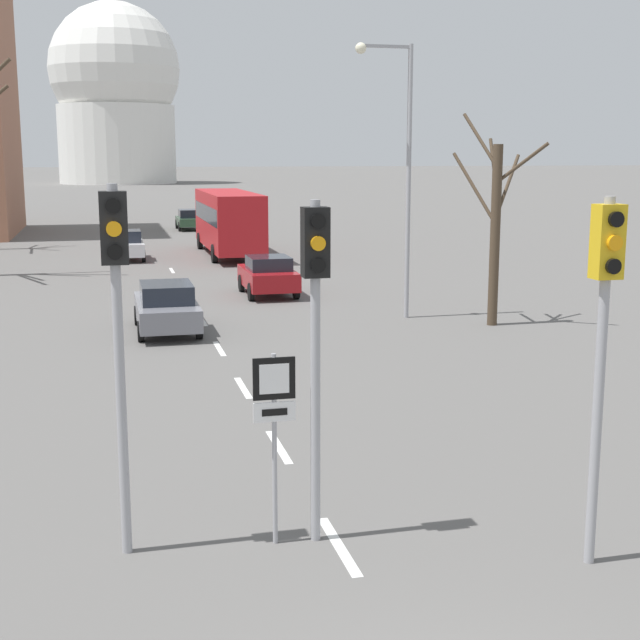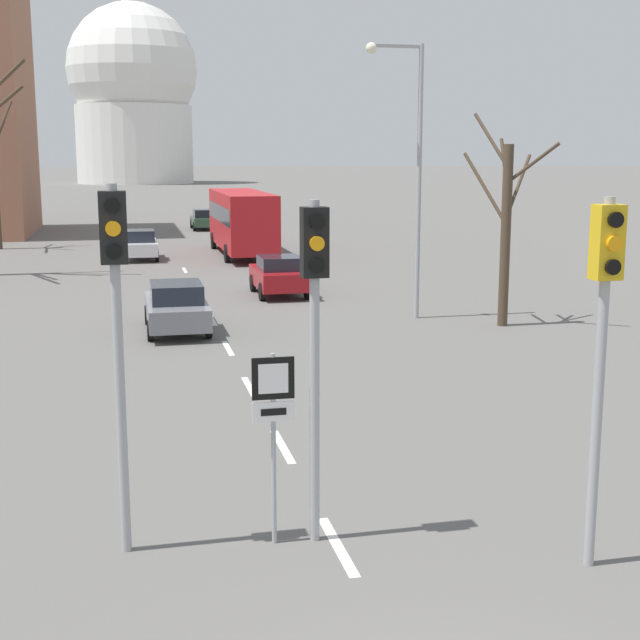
{
  "view_description": "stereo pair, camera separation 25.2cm",
  "coord_description": "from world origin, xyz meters",
  "px_view_note": "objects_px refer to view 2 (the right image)",
  "views": [
    {
      "loc": [
        -3.06,
        -6.6,
        5.51
      ],
      "look_at": [
        -0.07,
        5.75,
        3.14
      ],
      "focal_mm": 50.0,
      "sensor_mm": 36.0,
      "label": 1
    },
    {
      "loc": [
        -2.81,
        -6.66,
        5.51
      ],
      "look_at": [
        -0.07,
        5.75,
        3.14
      ],
      "focal_mm": 50.0,
      "sensor_mm": 36.0,
      "label": 2
    }
  ],
  "objects_px": {
    "traffic_signal_near_right": "(603,314)",
    "city_bus": "(242,218)",
    "sedan_far_left": "(176,307)",
    "street_lamp_right": "(410,156)",
    "route_sign_post": "(273,415)",
    "traffic_signal_centre_tall": "(315,307)",
    "sedan_near_right": "(141,245)",
    "sedan_mid_centre": "(204,219)",
    "sedan_near_left": "(279,275)",
    "traffic_signal_near_left": "(116,301)"
  },
  "relations": [
    {
      "from": "sedan_near_left",
      "to": "city_bus",
      "type": "distance_m",
      "value": 14.56
    },
    {
      "from": "sedan_near_right",
      "to": "sedan_mid_centre",
      "type": "bearing_deg",
      "value": 75.02
    },
    {
      "from": "traffic_signal_centre_tall",
      "to": "sedan_near_left",
      "type": "distance_m",
      "value": 22.97
    },
    {
      "from": "sedan_far_left",
      "to": "city_bus",
      "type": "xyz_separation_m",
      "value": [
        4.85,
        21.01,
        1.25
      ]
    },
    {
      "from": "traffic_signal_near_right",
      "to": "sedan_near_right",
      "type": "xyz_separation_m",
      "value": [
        -5.14,
        37.73,
        -2.68
      ]
    },
    {
      "from": "traffic_signal_near_left",
      "to": "sedan_near_right",
      "type": "bearing_deg",
      "value": 88.39
    },
    {
      "from": "traffic_signal_centre_tall",
      "to": "city_bus",
      "type": "xyz_separation_m",
      "value": [
        3.84,
        37.07,
        -1.38
      ]
    },
    {
      "from": "street_lamp_right",
      "to": "traffic_signal_near_right",
      "type": "bearing_deg",
      "value": -100.36
    },
    {
      "from": "sedan_mid_centre",
      "to": "sedan_near_left",
      "type": "bearing_deg",
      "value": -89.8
    },
    {
      "from": "traffic_signal_near_right",
      "to": "city_bus",
      "type": "bearing_deg",
      "value": 89.46
    },
    {
      "from": "sedan_near_left",
      "to": "street_lamp_right",
      "type": "bearing_deg",
      "value": -59.92
    },
    {
      "from": "traffic_signal_centre_tall",
      "to": "traffic_signal_near_right",
      "type": "xyz_separation_m",
      "value": [
        3.48,
        -1.59,
        0.05
      ]
    },
    {
      "from": "traffic_signal_centre_tall",
      "to": "traffic_signal_near_right",
      "type": "bearing_deg",
      "value": -24.61
    },
    {
      "from": "route_sign_post",
      "to": "street_lamp_right",
      "type": "xyz_separation_m",
      "value": [
        7.41,
        16.67,
        3.54
      ]
    },
    {
      "from": "street_lamp_right",
      "to": "traffic_signal_near_left",
      "type": "bearing_deg",
      "value": -119.97
    },
    {
      "from": "route_sign_post",
      "to": "sedan_far_left",
      "type": "distance_m",
      "value": 16.09
    },
    {
      "from": "sedan_near_left",
      "to": "sedan_near_right",
      "type": "xyz_separation_m",
      "value": [
        -5.07,
        13.57,
        -0.02
      ]
    },
    {
      "from": "route_sign_post",
      "to": "sedan_near_left",
      "type": "relative_size",
      "value": 0.72
    },
    {
      "from": "sedan_mid_centre",
      "to": "city_bus",
      "type": "relative_size",
      "value": 0.39
    },
    {
      "from": "traffic_signal_centre_tall",
      "to": "route_sign_post",
      "type": "height_order",
      "value": "traffic_signal_centre_tall"
    },
    {
      "from": "route_sign_post",
      "to": "city_bus",
      "type": "relative_size",
      "value": 0.26
    },
    {
      "from": "street_lamp_right",
      "to": "route_sign_post",
      "type": "bearing_deg",
      "value": -113.97
    },
    {
      "from": "traffic_signal_near_right",
      "to": "route_sign_post",
      "type": "distance_m",
      "value": 4.65
    },
    {
      "from": "sedan_near_right",
      "to": "city_bus",
      "type": "bearing_deg",
      "value": 9.67
    },
    {
      "from": "traffic_signal_centre_tall",
      "to": "street_lamp_right",
      "type": "relative_size",
      "value": 0.54
    },
    {
      "from": "traffic_signal_near_right",
      "to": "sedan_near_left",
      "type": "height_order",
      "value": "traffic_signal_near_right"
    },
    {
      "from": "street_lamp_right",
      "to": "sedan_mid_centre",
      "type": "height_order",
      "value": "street_lamp_right"
    },
    {
      "from": "traffic_signal_centre_tall",
      "to": "sedan_near_left",
      "type": "bearing_deg",
      "value": 81.41
    },
    {
      "from": "traffic_signal_centre_tall",
      "to": "sedan_far_left",
      "type": "distance_m",
      "value": 16.3
    },
    {
      "from": "traffic_signal_centre_tall",
      "to": "sedan_near_left",
      "type": "relative_size",
      "value": 1.26
    },
    {
      "from": "traffic_signal_near_right",
      "to": "street_lamp_right",
      "type": "distance_m",
      "value": 18.68
    },
    {
      "from": "traffic_signal_centre_tall",
      "to": "sedan_far_left",
      "type": "xyz_separation_m",
      "value": [
        -1.01,
        16.06,
        -2.63
      ]
    },
    {
      "from": "sedan_mid_centre",
      "to": "sedan_far_left",
      "type": "bearing_deg",
      "value": -96.36
    },
    {
      "from": "route_sign_post",
      "to": "sedan_far_left",
      "type": "relative_size",
      "value": 0.63
    },
    {
      "from": "sedan_mid_centre",
      "to": "sedan_far_left",
      "type": "height_order",
      "value": "sedan_far_left"
    },
    {
      "from": "traffic_signal_near_left",
      "to": "sedan_near_left",
      "type": "xyz_separation_m",
      "value": [
        6.08,
        22.34,
        -2.76
      ]
    },
    {
      "from": "sedan_far_left",
      "to": "city_bus",
      "type": "relative_size",
      "value": 0.41
    },
    {
      "from": "street_lamp_right",
      "to": "sedan_near_left",
      "type": "distance_m",
      "value": 8.23
    },
    {
      "from": "sedan_near_right",
      "to": "sedan_far_left",
      "type": "xyz_separation_m",
      "value": [
        0.65,
        -20.07,
        -0.0
      ]
    },
    {
      "from": "sedan_near_right",
      "to": "city_bus",
      "type": "height_order",
      "value": "city_bus"
    },
    {
      "from": "traffic_signal_near_right",
      "to": "sedan_far_left",
      "type": "height_order",
      "value": "traffic_signal_near_right"
    },
    {
      "from": "traffic_signal_near_left",
      "to": "street_lamp_right",
      "type": "distance_m",
      "value": 19.09
    },
    {
      "from": "route_sign_post",
      "to": "city_bus",
      "type": "distance_m",
      "value": 37.32
    },
    {
      "from": "traffic_signal_near_right",
      "to": "sedan_near_left",
      "type": "bearing_deg",
      "value": 90.16
    },
    {
      "from": "route_sign_post",
      "to": "sedan_mid_centre",
      "type": "bearing_deg",
      "value": 85.93
    },
    {
      "from": "traffic_signal_near_right",
      "to": "sedan_near_left",
      "type": "relative_size",
      "value": 1.28
    },
    {
      "from": "sedan_mid_centre",
      "to": "sedan_far_left",
      "type": "distance_m",
      "value": 38.85
    },
    {
      "from": "street_lamp_right",
      "to": "sedan_near_right",
      "type": "relative_size",
      "value": 2.25
    },
    {
      "from": "traffic_signal_near_right",
      "to": "street_lamp_right",
      "type": "bearing_deg",
      "value": 79.64
    },
    {
      "from": "route_sign_post",
      "to": "traffic_signal_near_left",
      "type": "bearing_deg",
      "value": 174.3
    }
  ]
}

